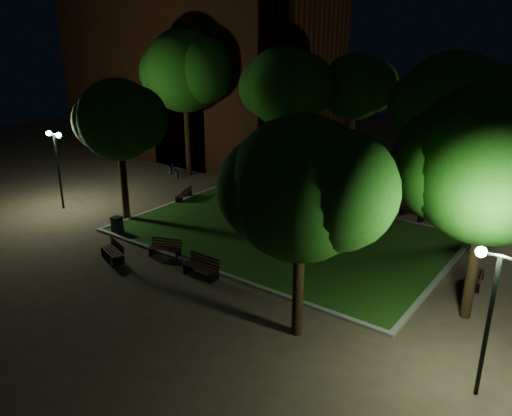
{
  "coord_description": "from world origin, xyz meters",
  "views": [
    {
      "loc": [
        12.35,
        -16.91,
        9.39
      ],
      "look_at": [
        -0.94,
        1.0,
        1.46
      ],
      "focal_mm": 35.0,
      "sensor_mm": 36.0,
      "label": 1
    }
  ],
  "objects_px": {
    "bench_near_right": "(202,267)",
    "bench_far_side": "(411,212)",
    "bench_near_left": "(165,248)",
    "bench_right_side": "(474,276)",
    "monument": "(284,216)",
    "bench_west_near": "(113,252)",
    "bicycle": "(173,169)",
    "trash_bin": "(117,225)",
    "bench_left_side": "(184,195)"
  },
  "relations": [
    {
      "from": "trash_bin",
      "to": "bench_near_right",
      "type": "bearing_deg",
      "value": -8.34
    },
    {
      "from": "bench_near_right",
      "to": "trash_bin",
      "type": "height_order",
      "value": "bench_near_right"
    },
    {
      "from": "bench_near_right",
      "to": "bicycle",
      "type": "bearing_deg",
      "value": 139.42
    },
    {
      "from": "bench_near_left",
      "to": "bench_left_side",
      "type": "relative_size",
      "value": 1.03
    },
    {
      "from": "bench_near_right",
      "to": "bench_right_side",
      "type": "bearing_deg",
      "value": 32.59
    },
    {
      "from": "bench_left_side",
      "to": "bench_right_side",
      "type": "relative_size",
      "value": 0.97
    },
    {
      "from": "monument",
      "to": "trash_bin",
      "type": "bearing_deg",
      "value": -144.87
    },
    {
      "from": "bench_west_near",
      "to": "bicycle",
      "type": "relative_size",
      "value": 0.87
    },
    {
      "from": "bench_near_left",
      "to": "bench_far_side",
      "type": "bearing_deg",
      "value": 35.87
    },
    {
      "from": "bench_near_right",
      "to": "bench_left_side",
      "type": "relative_size",
      "value": 1.08
    },
    {
      "from": "bench_west_near",
      "to": "bench_far_side",
      "type": "xyz_separation_m",
      "value": [
        8.55,
        12.62,
        -0.02
      ]
    },
    {
      "from": "bench_far_side",
      "to": "bench_near_right",
      "type": "bearing_deg",
      "value": 91.74
    },
    {
      "from": "bicycle",
      "to": "trash_bin",
      "type": "bearing_deg",
      "value": -126.63
    },
    {
      "from": "trash_bin",
      "to": "bicycle",
      "type": "distance_m",
      "value": 10.2
    },
    {
      "from": "bench_far_side",
      "to": "bicycle",
      "type": "xyz_separation_m",
      "value": [
        -15.99,
        -1.69,
        0.11
      ]
    },
    {
      "from": "bench_left_side",
      "to": "trash_bin",
      "type": "bearing_deg",
      "value": -11.58
    },
    {
      "from": "bench_near_right",
      "to": "bench_west_near",
      "type": "bearing_deg",
      "value": -164.85
    },
    {
      "from": "bench_near_right",
      "to": "trash_bin",
      "type": "bearing_deg",
      "value": 171.36
    },
    {
      "from": "bench_near_right",
      "to": "bench_far_side",
      "type": "distance_m",
      "value": 12.31
    },
    {
      "from": "bench_near_left",
      "to": "bench_near_right",
      "type": "height_order",
      "value": "bench_near_right"
    },
    {
      "from": "monument",
      "to": "bicycle",
      "type": "xyz_separation_m",
      "value": [
        -11.77,
        4.14,
        -0.47
      ]
    },
    {
      "from": "monument",
      "to": "bench_far_side",
      "type": "bearing_deg",
      "value": 54.1
    },
    {
      "from": "bench_west_near",
      "to": "bench_right_side",
      "type": "distance_m",
      "value": 14.86
    },
    {
      "from": "monument",
      "to": "bench_near_left",
      "type": "distance_m",
      "value": 5.92
    },
    {
      "from": "bench_near_left",
      "to": "bench_left_side",
      "type": "bearing_deg",
      "value": 106.51
    },
    {
      "from": "trash_bin",
      "to": "monument",
      "type": "bearing_deg",
      "value": 35.13
    },
    {
      "from": "bench_far_side",
      "to": "bicycle",
      "type": "distance_m",
      "value": 16.08
    },
    {
      "from": "bench_west_near",
      "to": "bicycle",
      "type": "height_order",
      "value": "bicycle"
    },
    {
      "from": "bench_near_left",
      "to": "bicycle",
      "type": "xyz_separation_m",
      "value": [
        -8.97,
        9.32,
        0.11
      ]
    },
    {
      "from": "bench_near_right",
      "to": "bench_left_side",
      "type": "distance_m",
      "value": 9.76
    },
    {
      "from": "bench_right_side",
      "to": "trash_bin",
      "type": "distance_m",
      "value": 16.23
    },
    {
      "from": "bench_near_left",
      "to": "bench_west_near",
      "type": "bearing_deg",
      "value": -155.01
    },
    {
      "from": "monument",
      "to": "bench_right_side",
      "type": "relative_size",
      "value": 2.1
    },
    {
      "from": "bench_right_side",
      "to": "bench_far_side",
      "type": "height_order",
      "value": "bench_right_side"
    },
    {
      "from": "monument",
      "to": "bench_left_side",
      "type": "distance_m",
      "value": 7.58
    },
    {
      "from": "bench_near_right",
      "to": "bench_left_side",
      "type": "xyz_separation_m",
      "value": [
        -7.3,
        6.48,
        -0.05
      ]
    },
    {
      "from": "bench_near_right",
      "to": "bench_left_side",
      "type": "bearing_deg",
      "value": 138.11
    },
    {
      "from": "trash_bin",
      "to": "bicycle",
      "type": "relative_size",
      "value": 0.44
    },
    {
      "from": "bench_far_side",
      "to": "bicycle",
      "type": "bearing_deg",
      "value": 28.89
    },
    {
      "from": "monument",
      "to": "bench_far_side",
      "type": "relative_size",
      "value": 2.09
    },
    {
      "from": "bench_west_near",
      "to": "trash_bin",
      "type": "distance_m",
      "value": 3.15
    },
    {
      "from": "bench_near_left",
      "to": "bench_west_near",
      "type": "relative_size",
      "value": 0.94
    },
    {
      "from": "bench_west_near",
      "to": "bench_left_side",
      "type": "distance_m",
      "value": 8.25
    },
    {
      "from": "bench_right_side",
      "to": "trash_bin",
      "type": "xyz_separation_m",
      "value": [
        -15.48,
        -4.88,
        0.03
      ]
    },
    {
      "from": "bench_near_left",
      "to": "bench_right_side",
      "type": "xyz_separation_m",
      "value": [
        11.6,
        5.36,
        0.01
      ]
    },
    {
      "from": "bench_near_right",
      "to": "bench_west_near",
      "type": "relative_size",
      "value": 0.99
    },
    {
      "from": "bench_far_side",
      "to": "bench_west_near",
      "type": "bearing_deg",
      "value": 78.75
    },
    {
      "from": "monument",
      "to": "trash_bin",
      "type": "xyz_separation_m",
      "value": [
        -6.68,
        -4.7,
        -0.54
      ]
    },
    {
      "from": "bench_near_left",
      "to": "bench_left_side",
      "type": "xyz_separation_m",
      "value": [
        -4.71,
        6.0,
        -0.01
      ]
    },
    {
      "from": "bench_near_right",
      "to": "bench_far_side",
      "type": "relative_size",
      "value": 1.04
    }
  ]
}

